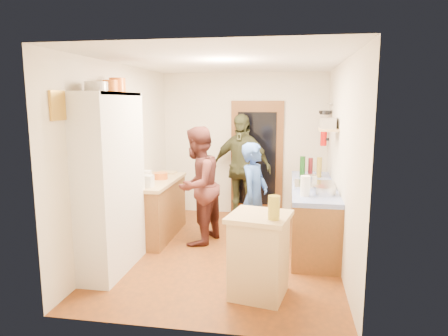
% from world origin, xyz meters
% --- Properties ---
extents(floor, '(3.00, 4.00, 0.02)m').
position_xyz_m(floor, '(0.00, 0.00, -0.01)').
color(floor, brown).
rests_on(floor, ground).
extents(ceiling, '(3.00, 4.00, 0.02)m').
position_xyz_m(ceiling, '(0.00, 0.00, 2.61)').
color(ceiling, silver).
rests_on(ceiling, ground).
extents(wall_back, '(3.00, 0.02, 2.60)m').
position_xyz_m(wall_back, '(0.00, 2.01, 1.30)').
color(wall_back, beige).
rests_on(wall_back, ground).
extents(wall_front, '(3.00, 0.02, 2.60)m').
position_xyz_m(wall_front, '(0.00, -2.01, 1.30)').
color(wall_front, beige).
rests_on(wall_front, ground).
extents(wall_left, '(0.02, 4.00, 2.60)m').
position_xyz_m(wall_left, '(-1.51, 0.00, 1.30)').
color(wall_left, beige).
rests_on(wall_left, ground).
extents(wall_right, '(0.02, 4.00, 2.60)m').
position_xyz_m(wall_right, '(1.51, 0.00, 1.30)').
color(wall_right, beige).
rests_on(wall_right, ground).
extents(door_frame, '(0.95, 0.06, 2.10)m').
position_xyz_m(door_frame, '(0.25, 1.97, 1.05)').
color(door_frame, brown).
rests_on(door_frame, ground).
extents(door_glass, '(0.70, 0.02, 1.70)m').
position_xyz_m(door_glass, '(0.25, 1.94, 1.05)').
color(door_glass, black).
rests_on(door_glass, door_frame).
extents(hutch_body, '(0.40, 1.20, 2.20)m').
position_xyz_m(hutch_body, '(-1.30, -0.80, 1.10)').
color(hutch_body, silver).
rests_on(hutch_body, ground).
extents(hutch_top_shelf, '(0.40, 1.14, 0.04)m').
position_xyz_m(hutch_top_shelf, '(-1.30, -0.80, 2.18)').
color(hutch_top_shelf, silver).
rests_on(hutch_top_shelf, hutch_body).
extents(plate_stack, '(0.26, 0.26, 0.11)m').
position_xyz_m(plate_stack, '(-1.30, -1.06, 2.25)').
color(plate_stack, white).
rests_on(plate_stack, hutch_top_shelf).
extents(orange_pot_a, '(0.18, 0.18, 0.14)m').
position_xyz_m(orange_pot_a, '(-1.30, -0.70, 2.27)').
color(orange_pot_a, orange).
rests_on(orange_pot_a, hutch_top_shelf).
extents(orange_pot_b, '(0.20, 0.20, 0.18)m').
position_xyz_m(orange_pot_b, '(-1.30, -0.50, 2.29)').
color(orange_pot_b, orange).
rests_on(orange_pot_b, hutch_top_shelf).
extents(left_counter_base, '(0.60, 1.40, 0.85)m').
position_xyz_m(left_counter_base, '(-1.20, 0.45, 0.42)').
color(left_counter_base, brown).
rests_on(left_counter_base, ground).
extents(left_counter_top, '(0.64, 1.44, 0.05)m').
position_xyz_m(left_counter_top, '(-1.20, 0.45, 0.88)').
color(left_counter_top, tan).
rests_on(left_counter_top, left_counter_base).
extents(toaster, '(0.23, 0.15, 0.17)m').
position_xyz_m(toaster, '(-1.15, -0.06, 0.98)').
color(toaster, white).
rests_on(toaster, left_counter_top).
extents(kettle, '(0.19, 0.19, 0.17)m').
position_xyz_m(kettle, '(-1.25, 0.27, 0.99)').
color(kettle, white).
rests_on(kettle, left_counter_top).
extents(orange_bowl, '(0.22, 0.22, 0.10)m').
position_xyz_m(orange_bowl, '(-1.12, 0.54, 0.95)').
color(orange_bowl, orange).
rests_on(orange_bowl, left_counter_top).
extents(chopping_board, '(0.30, 0.22, 0.02)m').
position_xyz_m(chopping_board, '(-1.18, 1.04, 0.91)').
color(chopping_board, tan).
rests_on(chopping_board, left_counter_top).
extents(right_counter_base, '(0.60, 2.20, 0.84)m').
position_xyz_m(right_counter_base, '(1.20, 0.50, 0.42)').
color(right_counter_base, brown).
rests_on(right_counter_base, ground).
extents(right_counter_top, '(0.62, 2.22, 0.06)m').
position_xyz_m(right_counter_top, '(1.20, 0.50, 0.87)').
color(right_counter_top, '#1738B6').
rests_on(right_counter_top, right_counter_base).
extents(hob, '(0.55, 0.58, 0.04)m').
position_xyz_m(hob, '(1.20, 0.39, 0.92)').
color(hob, silver).
rests_on(hob, right_counter_top).
extents(pot_on_hob, '(0.18, 0.18, 0.11)m').
position_xyz_m(pot_on_hob, '(1.15, 0.42, 1.00)').
color(pot_on_hob, silver).
rests_on(pot_on_hob, hob).
extents(bottle_a, '(0.09, 0.09, 0.34)m').
position_xyz_m(bottle_a, '(1.05, 1.06, 1.07)').
color(bottle_a, '#143F14').
rests_on(bottle_a, right_counter_top).
extents(bottle_b, '(0.08, 0.08, 0.30)m').
position_xyz_m(bottle_b, '(1.18, 1.17, 1.05)').
color(bottle_b, '#591419').
rests_on(bottle_b, right_counter_top).
extents(bottle_c, '(0.09, 0.09, 0.32)m').
position_xyz_m(bottle_c, '(1.31, 1.07, 1.06)').
color(bottle_c, olive).
rests_on(bottle_c, right_counter_top).
extents(paper_towel, '(0.15, 0.15, 0.26)m').
position_xyz_m(paper_towel, '(1.05, -0.24, 1.03)').
color(paper_towel, white).
rests_on(paper_towel, right_counter_top).
extents(mixing_bowl, '(0.29, 0.29, 0.11)m').
position_xyz_m(mixing_bowl, '(1.30, -0.13, 0.96)').
color(mixing_bowl, silver).
rests_on(mixing_bowl, right_counter_top).
extents(island_base, '(0.64, 0.64, 0.86)m').
position_xyz_m(island_base, '(0.55, -1.20, 0.43)').
color(island_base, tan).
rests_on(island_base, ground).
extents(island_top, '(0.73, 0.73, 0.05)m').
position_xyz_m(island_top, '(0.55, -1.20, 0.89)').
color(island_top, tan).
rests_on(island_top, island_base).
extents(cutting_board, '(0.40, 0.34, 0.02)m').
position_xyz_m(cutting_board, '(0.51, -1.14, 0.90)').
color(cutting_board, white).
rests_on(cutting_board, island_top).
extents(oil_jar, '(0.14, 0.14, 0.24)m').
position_xyz_m(oil_jar, '(0.70, -1.35, 1.03)').
color(oil_jar, '#AD9E2D').
rests_on(oil_jar, island_top).
extents(pan_rail, '(0.02, 0.65, 0.02)m').
position_xyz_m(pan_rail, '(1.46, 1.52, 2.05)').
color(pan_rail, silver).
rests_on(pan_rail, wall_right).
extents(pan_hang_a, '(0.18, 0.18, 0.05)m').
position_xyz_m(pan_hang_a, '(1.40, 1.35, 1.92)').
color(pan_hang_a, black).
rests_on(pan_hang_a, pan_rail).
extents(pan_hang_b, '(0.16, 0.16, 0.05)m').
position_xyz_m(pan_hang_b, '(1.40, 1.55, 1.90)').
color(pan_hang_b, black).
rests_on(pan_hang_b, pan_rail).
extents(pan_hang_c, '(0.17, 0.17, 0.05)m').
position_xyz_m(pan_hang_c, '(1.40, 1.75, 1.91)').
color(pan_hang_c, black).
rests_on(pan_hang_c, pan_rail).
extents(wall_shelf, '(0.26, 0.42, 0.03)m').
position_xyz_m(wall_shelf, '(1.37, 0.45, 1.70)').
color(wall_shelf, tan).
rests_on(wall_shelf, wall_right).
extents(radio, '(0.26, 0.33, 0.15)m').
position_xyz_m(radio, '(1.37, 0.45, 1.79)').
color(radio, silver).
rests_on(radio, wall_shelf).
extents(ext_bracket, '(0.06, 0.10, 0.04)m').
position_xyz_m(ext_bracket, '(1.47, 1.70, 1.45)').
color(ext_bracket, black).
rests_on(ext_bracket, wall_right).
extents(fire_extinguisher, '(0.11, 0.11, 0.32)m').
position_xyz_m(fire_extinguisher, '(1.41, 1.70, 1.50)').
color(fire_extinguisher, red).
rests_on(fire_extinguisher, wall_right).
extents(picture_frame, '(0.03, 0.25, 0.30)m').
position_xyz_m(picture_frame, '(-1.48, -1.55, 2.05)').
color(picture_frame, gold).
rests_on(picture_frame, wall_left).
extents(person_hob, '(0.51, 0.64, 1.53)m').
position_xyz_m(person_hob, '(0.39, 0.13, 0.76)').
color(person_hob, '#2E50A0').
rests_on(person_hob, ground).
extents(person_left, '(0.87, 1.00, 1.74)m').
position_xyz_m(person_left, '(-0.43, 0.32, 0.87)').
color(person_left, '#4C231F').
rests_on(person_left, ground).
extents(person_back, '(1.18, 0.74, 1.88)m').
position_xyz_m(person_back, '(0.02, 1.56, 0.94)').
color(person_back, '#353720').
rests_on(person_back, ground).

